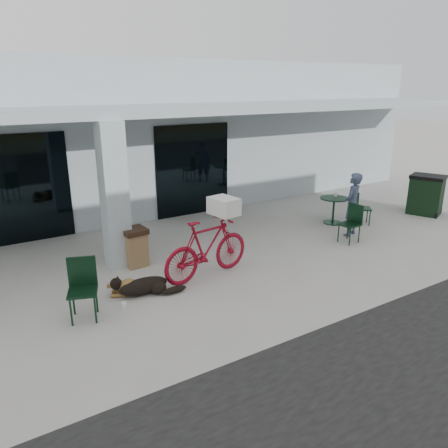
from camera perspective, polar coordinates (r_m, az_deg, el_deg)
ground at (r=8.63m, az=1.23°, el=-8.37°), size 80.00×80.00×0.00m
building at (r=15.64m, az=-16.38°, el=11.41°), size 22.00×7.00×4.50m
storefront_glass_left at (r=11.76m, az=-26.15°, el=3.91°), size 2.80×0.06×2.70m
storefront_glass_right at (r=13.19m, az=-4.08°, el=7.03°), size 2.40×0.06×2.70m
column at (r=9.46m, az=-14.14°, el=3.52°), size 0.50×0.50×3.12m
overhang at (r=10.95m, az=-9.36°, el=14.46°), size 22.00×2.80×0.18m
bicycle at (r=8.89m, az=-2.23°, el=-3.17°), size 2.15×0.89×1.26m
laundry_basket at (r=8.91m, az=-0.02°, el=2.35°), size 0.53×0.66×0.35m
dog at (r=8.47m, az=-10.46°, el=-7.85°), size 1.16×0.77×0.37m
cup_near_dog at (r=8.11m, az=-12.89°, el=-10.27°), size 0.11×0.11×0.11m
cafe_chair_near at (r=7.73m, az=-17.99°, el=-8.29°), size 0.62×0.65×1.05m
cafe_table_far at (r=12.81m, az=14.10°, el=1.73°), size 0.80×0.80×0.75m
cafe_chair_far_a at (r=12.92m, az=17.69°, el=2.02°), size 0.64×0.63×0.95m
cafe_chair_far_b at (r=11.31m, az=16.08°, el=0.01°), size 0.51×0.47×0.97m
person at (r=11.78m, az=16.39°, el=2.45°), size 0.72×0.61×1.67m
cup_on_table at (r=12.87m, az=14.39°, el=3.77°), size 0.08×0.08×0.11m
trash_receptacle at (r=9.70m, az=-11.56°, el=-2.97°), size 0.53×0.53×0.85m
wheeled_bin at (r=14.63m, az=24.87°, el=3.49°), size 1.04×1.15×1.20m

